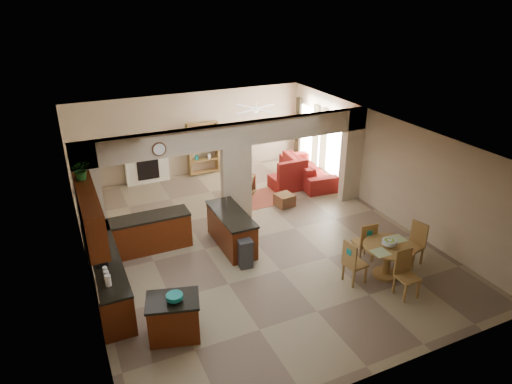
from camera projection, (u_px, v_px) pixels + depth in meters
name	position (u px, v px, depth m)	size (l,w,h in m)	color
floor	(252.00, 238.00, 11.79)	(10.00, 10.00, 0.00)	#82765A
ceiling	(251.00, 134.00, 10.64)	(10.00, 10.00, 0.00)	white
wall_back	(191.00, 134.00, 15.35)	(8.00, 8.00, 0.00)	tan
wall_front	(383.00, 308.00, 7.08)	(8.00, 8.00, 0.00)	tan
wall_left	(80.00, 221.00, 9.69)	(10.00, 10.00, 0.00)	tan
wall_right	(382.00, 165.00, 12.74)	(10.00, 10.00, 0.00)	tan
partition_left_pier	(90.00, 200.00, 10.63)	(0.60, 0.25, 2.80)	tan
partition_center_pier	(236.00, 185.00, 12.17)	(0.80, 0.25, 2.20)	tan
partition_right_pier	(352.00, 155.00, 13.45)	(0.60, 0.25, 2.80)	tan
partition_header	(235.00, 135.00, 11.59)	(8.00, 0.25, 0.60)	tan
kitchen_counter	(123.00, 256.00, 10.15)	(2.52, 3.29, 1.48)	#411907
upper_cabinets	(90.00, 213.00, 8.88)	(0.35, 2.40, 0.90)	#411907
peninsula	(232.00, 229.00, 11.28)	(0.70, 1.85, 0.91)	#411907
wall_clock	(159.00, 149.00, 10.72)	(0.34, 0.34, 0.03)	#532F1B
rug	(259.00, 198.00, 13.98)	(1.60, 1.30, 0.01)	#984837
fireplace	(147.00, 165.00, 14.93)	(1.60, 0.35, 1.20)	#EEE7CF
shelving_unit	(203.00, 148.00, 15.54)	(1.00, 0.32, 1.80)	olive
window_a	(334.00, 147.00, 14.71)	(0.02, 0.90, 1.90)	white
window_b	(308.00, 133.00, 16.12)	(0.02, 0.90, 1.90)	white
glazed_door	(320.00, 144.00, 15.48)	(0.02, 0.70, 2.10)	white
drape_a_left	(344.00, 153.00, 14.20)	(0.10, 0.28, 2.30)	#3A1917
drape_a_right	(323.00, 142.00, 15.19)	(0.10, 0.28, 2.30)	#3A1917
drape_b_left	(316.00, 138.00, 15.61)	(0.10, 0.28, 2.30)	#3A1917
drape_b_right	(298.00, 129.00, 16.60)	(0.10, 0.28, 2.30)	#3A1917
ceiling_fan	(256.00, 109.00, 13.79)	(1.00, 1.00, 0.10)	white
kitchen_island	(174.00, 318.00, 8.35)	(1.10, 0.92, 0.83)	#411907
teal_bowl	(175.00, 298.00, 8.10)	(0.30, 0.30, 0.14)	#127F7E
trash_can	(245.00, 255.00, 10.47)	(0.30, 0.26, 0.64)	#2A2A2C
dining_table	(388.00, 256.00, 10.09)	(1.13, 1.13, 0.77)	olive
fruit_bowl	(389.00, 243.00, 9.93)	(0.32, 0.32, 0.17)	#72B126
sofa	(308.00, 169.00, 15.19)	(1.04, 2.65, 0.77)	maroon
chaise	(287.00, 182.00, 14.64)	(1.02, 0.84, 0.41)	maroon
armchair	(239.00, 186.00, 13.96)	(0.77, 0.79, 0.72)	maroon
ottoman	(285.00, 200.00, 13.48)	(0.49, 0.49, 0.36)	maroon
plant	(81.00, 169.00, 9.18)	(0.38, 0.33, 0.42)	#124613
chair_north	(366.00, 241.00, 10.59)	(0.46, 0.46, 1.02)	olive
chair_east	(415.00, 242.00, 10.55)	(0.50, 0.50, 1.02)	olive
chair_south	(405.00, 271.00, 9.46)	(0.43, 0.43, 1.02)	olive
chair_west	(353.00, 261.00, 9.81)	(0.46, 0.46, 1.02)	olive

